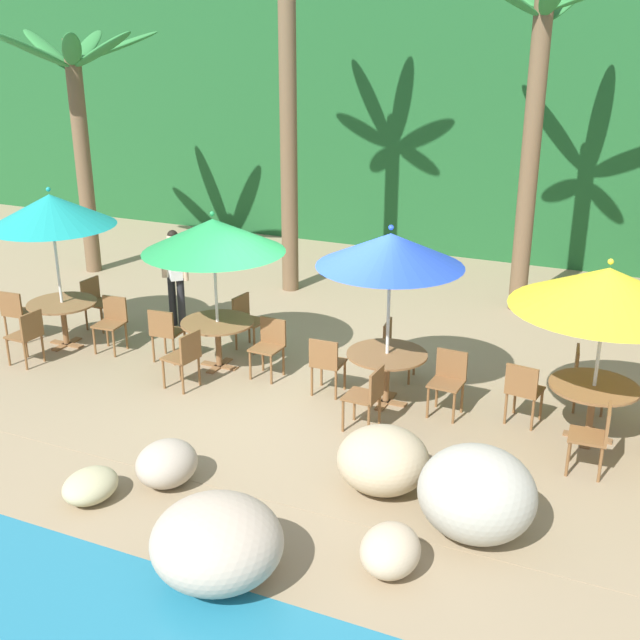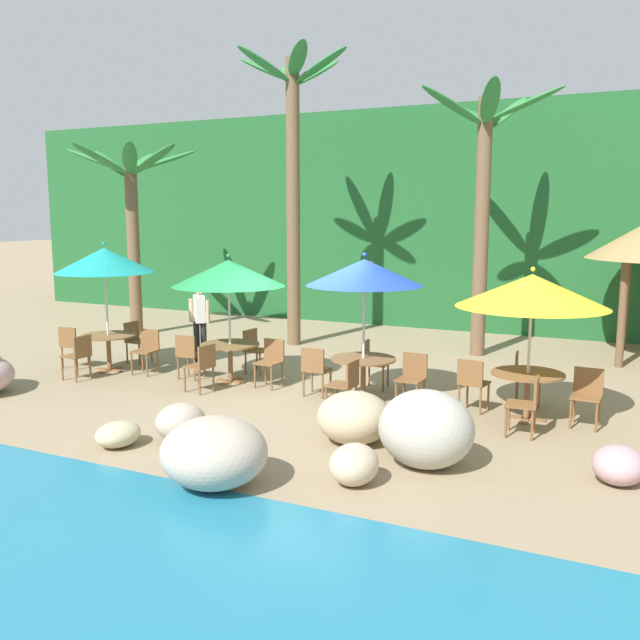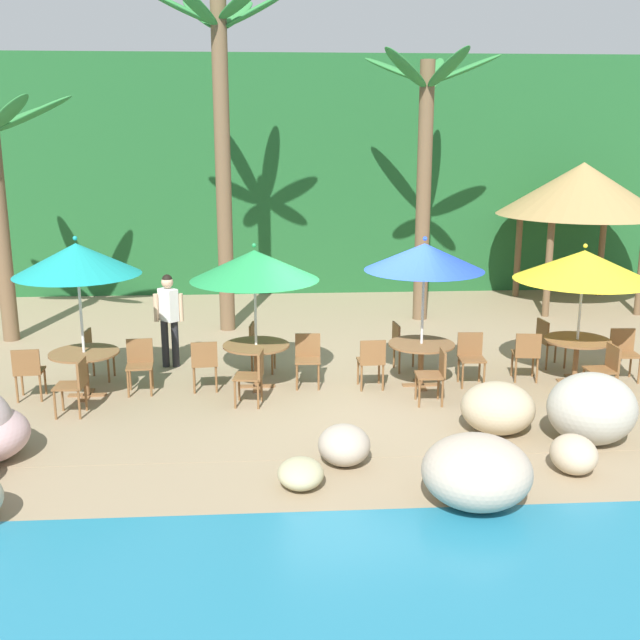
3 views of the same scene
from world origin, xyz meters
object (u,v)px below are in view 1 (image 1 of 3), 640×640
chair_yellow_inland (584,374)px  waiter_in_white (175,271)px  chair_blue_seaward (448,378)px  chair_blue_right (368,394)px  chair_teal_seaward (112,320)px  chair_yellow_left (523,389)px  chair_green_left (165,331)px  dining_table_yellow (593,395)px  umbrella_blue (390,250)px  chair_teal_left (16,311)px  dining_table_green (218,329)px  palm_tree_nearest (76,103)px  chair_green_right (185,355)px  chair_yellow_right (596,434)px  umbrella_green (213,235)px  umbrella_teal (51,210)px  palm_tree_third (537,95)px  chair_teal_inland (96,299)px  chair_green_seaward (270,343)px  chair_green_inland (247,318)px  umbrella_yellow (607,288)px  chair_blue_inland (394,345)px  chair_teal_right (28,334)px  chair_blue_left (326,362)px  dining_table_teal (63,310)px  palm_tree_second (287,52)px  dining_table_blue (387,362)px

chair_yellow_inland → waiter_in_white: (-6.78, 0.44, 0.47)m
chair_blue_seaward → chair_blue_right: bearing=-131.4°
chair_teal_seaward → chair_yellow_left: size_ratio=1.00×
chair_green_left → dining_table_yellow: chair_green_left is taller
umbrella_blue → waiter_in_white: size_ratio=1.48×
chair_yellow_inland → chair_green_left: bearing=-171.0°
chair_teal_left → dining_table_green: chair_teal_left is taller
chair_teal_seaward → palm_tree_nearest: 5.47m
chair_green_left → umbrella_blue: bearing=0.8°
chair_green_left → chair_green_right: size_ratio=1.00×
chair_yellow_right → umbrella_blue: bearing=164.8°
chair_yellow_left → chair_green_right: bearing=-169.5°
umbrella_blue → dining_table_yellow: umbrella_blue is taller
chair_teal_left → dining_table_green: 3.60m
umbrella_green → chair_yellow_left: 4.82m
dining_table_yellow → waiter_in_white: waiter_in_white is taller
umbrella_teal → palm_tree_third: (6.37, 4.78, 1.56)m
chair_teal_inland → umbrella_blue: umbrella_blue is taller
palm_tree_third → chair_yellow_left: bearing=-78.5°
chair_green_seaward → umbrella_green: bearing=-177.0°
chair_green_inland → umbrella_yellow: 5.67m
umbrella_teal → dining_table_green: size_ratio=2.36×
umbrella_green → chair_blue_inland: bearing=15.8°
chair_teal_seaward → chair_teal_left: same height
chair_green_seaward → umbrella_yellow: (4.56, -0.08, 1.49)m
chair_teal_seaward → chair_yellow_left: 6.45m
chair_teal_right → chair_yellow_right: same height
chair_green_seaward → chair_blue_left: 1.07m
chair_yellow_inland → chair_green_inland: bearing=179.4°
waiter_in_white → chair_teal_right: bearing=-115.2°
chair_green_inland → palm_tree_nearest: bearing=154.5°
dining_table_teal → palm_tree_second: 5.98m
chair_green_seaward → chair_green_left: (-1.69, -0.21, 0.00)m
dining_table_teal → chair_blue_inland: size_ratio=1.26×
chair_teal_right → umbrella_green: 3.29m
umbrella_teal → dining_table_teal: umbrella_teal is taller
chair_green_inland → chair_blue_seaward: bearing=-14.5°
chair_blue_right → chair_blue_inland: bearing=98.0°
dining_table_teal → chair_blue_inland: (5.28, 0.98, -0.10)m
chair_teal_inland → chair_blue_right: 5.77m
dining_table_teal → dining_table_green: same height
chair_green_left → chair_yellow_right: (6.39, -0.71, 0.00)m
dining_table_teal → chair_teal_left: 0.86m
palm_tree_second → palm_tree_third: bearing=8.7°
dining_table_teal → chair_blue_right: size_ratio=1.26×
chair_blue_seaward → dining_table_yellow: (1.83, 0.03, 0.10)m
chair_blue_inland → umbrella_teal: bearing=-169.5°
dining_table_blue → dining_table_yellow: 2.68m
palm_tree_second → palm_tree_third: 4.42m
chair_yellow_left → umbrella_blue: bearing=-176.6°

